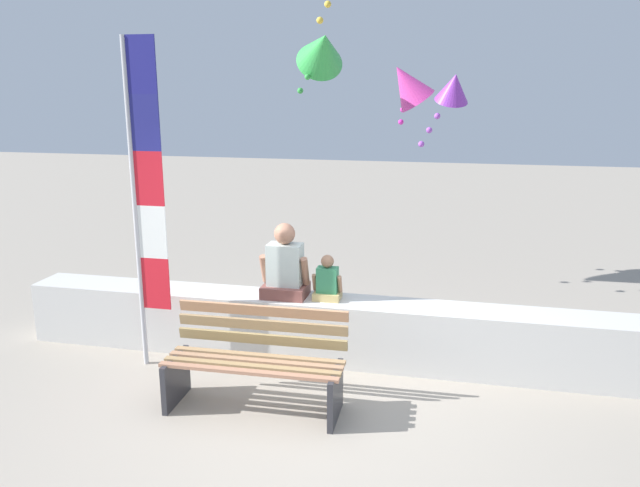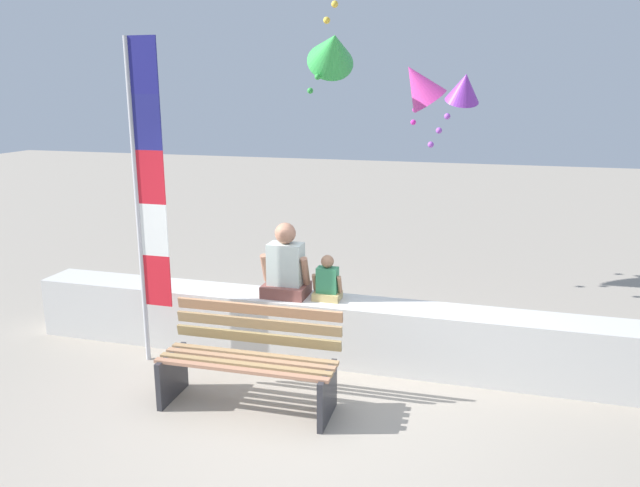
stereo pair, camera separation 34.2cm
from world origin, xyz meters
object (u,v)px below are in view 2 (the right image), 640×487
object	(u,v)px
person_adult	(286,268)
person_child	(327,282)
park_bench	(250,361)
kite_magenta	(419,84)
kite_green	(332,49)
kite_purple	(463,89)
flag_banner	(146,190)

from	to	relation	value
person_adult	person_child	xyz separation A→B (m)	(0.46, 0.00, -0.12)
park_bench	kite_magenta	distance (m)	4.89
kite_green	person_adult	bearing A→B (deg)	-87.11
park_bench	person_child	xyz separation A→B (m)	(0.42, 1.14, 0.44)
person_child	kite_purple	xyz separation A→B (m)	(1.15, 2.39, 1.96)
person_child	kite_magenta	bearing A→B (deg)	80.23
park_bench	kite_green	bearing A→B (deg)	92.58
park_bench	kite_magenta	world-z (taller)	kite_magenta
park_bench	flag_banner	bearing A→B (deg)	155.58
kite_magenta	person_adult	bearing A→B (deg)	-107.98
kite_purple	kite_green	bearing A→B (deg)	-179.30
park_bench	kite_purple	size ratio (longest dim) A/B	1.59
park_bench	kite_green	xyz separation A→B (m)	(-0.16, 3.51, 2.91)
kite_magenta	person_child	bearing A→B (deg)	-99.77
flag_banner	kite_magenta	xyz separation A→B (m)	(2.24, 3.53, 1.04)
flag_banner	person_adult	bearing A→B (deg)	23.11
person_child	kite_purple	distance (m)	3.30
person_child	kite_green	size ratio (longest dim) A/B	0.48
person_adult	park_bench	bearing A→B (deg)	-88.05
person_adult	kite_green	bearing A→B (deg)	92.89
kite_green	kite_magenta	size ratio (longest dim) A/B	1.03
person_child	flag_banner	size ratio (longest dim) A/B	0.15
park_bench	kite_purple	xyz separation A→B (m)	(1.57, 3.53, 2.40)
person_child	kite_magenta	world-z (taller)	kite_magenta
person_adult	kite_magenta	world-z (taller)	kite_magenta
person_adult	person_child	size ratio (longest dim) A/B	1.66
kite_magenta	park_bench	bearing A→B (deg)	-102.71
person_adult	flag_banner	xyz separation A→B (m)	(-1.27, -0.54, 0.86)
person_child	flag_banner	world-z (taller)	flag_banner
kite_green	kite_purple	bearing A→B (deg)	0.70
person_adult	person_child	world-z (taller)	person_adult
park_bench	person_adult	xyz separation A→B (m)	(-0.04, 1.14, 0.56)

